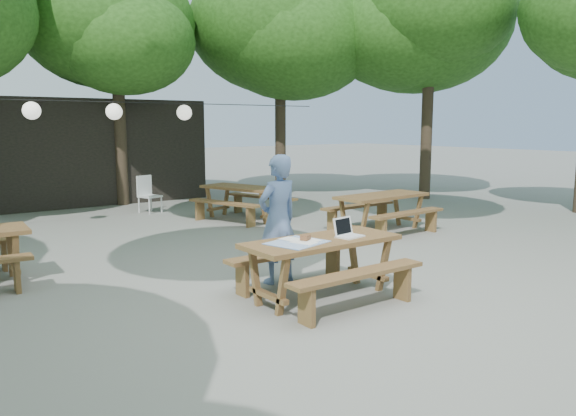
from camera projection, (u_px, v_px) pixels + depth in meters
The scene contains 10 objects.
ground at pixel (296, 289), 7.36m from camera, with size 80.00×80.00×0.00m, color slate.
pavilion at pixel (85, 151), 15.79m from camera, with size 6.00×3.00×2.80m, color black.
main_picnic_table at pixel (322, 268), 6.94m from camera, with size 2.00×1.58×0.75m.
picnic_table_ne at pixel (382, 212), 11.27m from camera, with size 2.04×1.67×0.75m.
picnic_table_far_e at pixel (244, 202), 12.69m from camera, with size 2.07×2.28×0.75m.
woman at pixel (278, 219), 7.57m from camera, with size 0.64×0.42×1.75m, color #6783BD.
plastic_chair at pixel (150, 202), 13.69m from camera, with size 0.55×0.55×0.90m.
laptop at pixel (347, 232), 7.02m from camera, with size 0.37×0.31×0.24m.
tabletop_clutter at pixel (299, 241), 6.69m from camera, with size 0.77×0.70×0.08m.
paper_lanterns at pixel (115, 111), 11.66m from camera, with size 9.00×0.34×0.38m.
Camera 1 is at (-4.32, -5.66, 2.15)m, focal length 35.00 mm.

